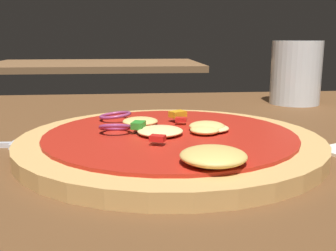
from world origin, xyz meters
TOP-DOWN VIEW (x-y plane):
  - dining_table at (0.00, 0.00)m, footprint 1.18×0.82m
  - pizza at (0.01, 0.01)m, footprint 0.29×0.29m
  - beer_glass at (0.24, 0.27)m, footprint 0.08×0.08m
  - background_table at (-0.17, 1.42)m, footprint 0.90×0.54m

SIDE VIEW (x-z plane):
  - dining_table at x=0.00m, z-range 0.00..0.03m
  - background_table at x=-0.17m, z-range 0.00..0.03m
  - pizza at x=0.01m, z-range 0.02..0.05m
  - beer_glass at x=0.24m, z-range 0.02..0.13m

